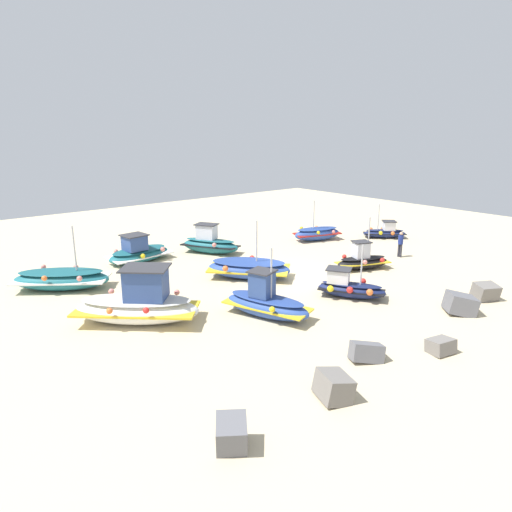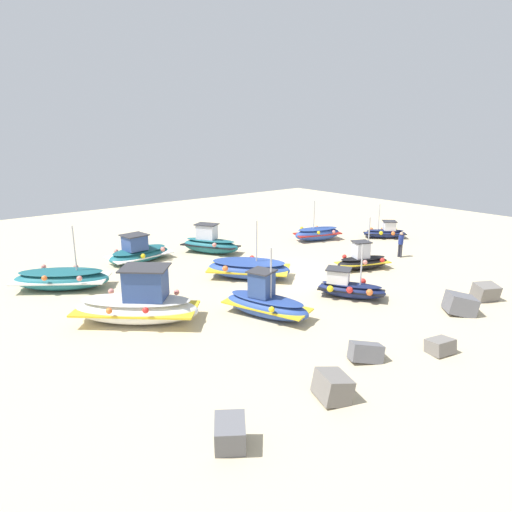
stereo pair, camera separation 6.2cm
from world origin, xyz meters
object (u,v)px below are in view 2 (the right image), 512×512
(fishing_boat_9, at_px, (349,287))
(person_walking, at_px, (401,243))
(fishing_boat_5, at_px, (139,252))
(fishing_boat_4, at_px, (249,268))
(fishing_boat_7, at_px, (62,279))
(fishing_boat_6, at_px, (266,303))
(fishing_boat_0, at_px, (210,243))
(fishing_boat_2, at_px, (138,304))
(fishing_boat_1, at_px, (318,233))
(fishing_boat_3, at_px, (363,260))
(fishing_boat_8, at_px, (385,232))

(fishing_boat_9, relative_size, person_walking, 2.07)
(fishing_boat_5, height_order, fishing_boat_9, fishing_boat_9)
(fishing_boat_4, distance_m, fishing_boat_7, 9.73)
(fishing_boat_4, xyz_separation_m, fishing_boat_6, (2.79, 4.74, 0.10))
(fishing_boat_0, distance_m, fishing_boat_7, 9.93)
(fishing_boat_6, distance_m, fishing_boat_7, 10.97)
(fishing_boat_6, xyz_separation_m, fishing_boat_9, (-4.68, 0.78, -0.13))
(fishing_boat_2, relative_size, fishing_boat_6, 1.24)
(fishing_boat_7, bearing_deg, fishing_boat_6, 158.22)
(fishing_boat_7, bearing_deg, person_walking, -165.26)
(fishing_boat_1, height_order, fishing_boat_3, fishing_boat_3)
(fishing_boat_9, height_order, person_walking, fishing_boat_9)
(fishing_boat_6, distance_m, person_walking, 13.07)
(fishing_boat_9, bearing_deg, fishing_boat_8, -93.59)
(fishing_boat_4, relative_size, fishing_boat_5, 1.11)
(fishing_boat_2, relative_size, fishing_boat_7, 1.07)
(fishing_boat_0, bearing_deg, fishing_boat_5, 45.79)
(fishing_boat_3, height_order, fishing_boat_9, fishing_boat_3)
(fishing_boat_0, relative_size, person_walking, 2.51)
(fishing_boat_5, distance_m, fishing_boat_8, 18.20)
(fishing_boat_5, bearing_deg, fishing_boat_9, 106.18)
(fishing_boat_1, xyz_separation_m, fishing_boat_9, (7.51, 9.23, -0.02))
(fishing_boat_0, height_order, fishing_boat_7, fishing_boat_7)
(fishing_boat_1, bearing_deg, fishing_boat_2, -144.64)
(fishing_boat_1, distance_m, fishing_boat_3, 7.39)
(fishing_boat_2, bearing_deg, fishing_boat_9, 20.14)
(fishing_boat_0, xyz_separation_m, fishing_boat_9, (-0.62, 11.25, -0.15))
(fishing_boat_1, height_order, fishing_boat_9, fishing_boat_1)
(person_walking, bearing_deg, fishing_boat_6, -170.02)
(fishing_boat_2, height_order, fishing_boat_9, fishing_boat_9)
(fishing_boat_3, height_order, fishing_boat_8, fishing_boat_3)
(person_walking, bearing_deg, fishing_boat_3, -176.77)
(fishing_boat_2, relative_size, fishing_boat_4, 1.13)
(fishing_boat_6, height_order, fishing_boat_7, fishing_boat_7)
(fishing_boat_2, distance_m, fishing_boat_4, 7.58)
(fishing_boat_3, height_order, fishing_boat_4, fishing_boat_4)
(person_walking, bearing_deg, fishing_boat_5, 145.67)
(person_walking, bearing_deg, fishing_boat_9, -160.36)
(fishing_boat_6, height_order, person_walking, fishing_boat_6)
(fishing_boat_5, bearing_deg, fishing_boat_0, 159.63)
(fishing_boat_4, distance_m, fishing_boat_5, 7.59)
(fishing_boat_1, bearing_deg, fishing_boat_9, -111.93)
(fishing_boat_2, bearing_deg, fishing_boat_7, 143.02)
(fishing_boat_4, relative_size, fishing_boat_8, 1.50)
(fishing_boat_1, xyz_separation_m, fishing_boat_3, (3.22, 6.65, 0.00))
(fishing_boat_1, bearing_deg, fishing_boat_6, -128.05)
(fishing_boat_2, bearing_deg, fishing_boat_1, 60.25)
(fishing_boat_5, bearing_deg, fishing_boat_3, 127.53)
(fishing_boat_6, height_order, fishing_boat_8, fishing_boat_6)
(fishing_boat_7, xyz_separation_m, person_walking, (-18.72, 7.39, 0.40))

